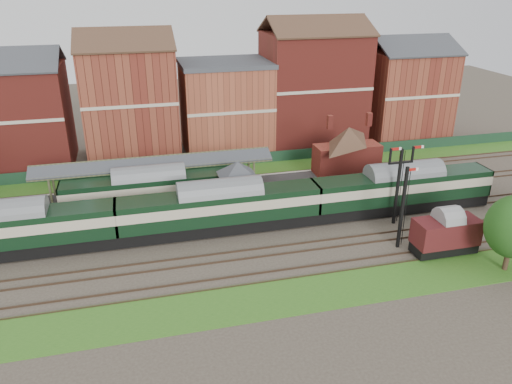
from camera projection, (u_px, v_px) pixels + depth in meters
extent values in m
plane|color=#473D33|center=(274.00, 225.00, 50.62)|extent=(160.00, 160.00, 0.00)
cube|color=#2D6619|center=(240.00, 170.00, 64.82)|extent=(90.00, 4.50, 0.06)
cube|color=#2D6619|center=(315.00, 292.00, 39.95)|extent=(90.00, 5.00, 0.06)
cube|color=#193823|center=(237.00, 160.00, 66.31)|extent=(90.00, 0.12, 1.50)
cube|color=#2D2D2D|center=(210.00, 189.00, 57.96)|extent=(55.00, 3.40, 1.00)
cube|color=#566749|center=(238.00, 205.00, 52.36)|extent=(3.40, 3.20, 2.40)
cube|color=#4A4A2E|center=(238.00, 185.00, 51.47)|extent=(3.60, 3.40, 2.00)
pyramid|color=#383A3F|center=(238.00, 169.00, 50.75)|extent=(5.40, 5.40, 1.60)
cube|color=maroon|center=(310.00, 198.00, 54.19)|extent=(3.00, 2.40, 2.20)
cube|color=#4C3323|center=(313.00, 188.00, 53.03)|extent=(3.20, 1.34, 0.79)
cube|color=#4C3323|center=(309.00, 183.00, 54.18)|extent=(3.20, 1.34, 0.79)
cube|color=maroon|center=(347.00, 159.00, 60.87)|extent=(8.00, 3.00, 3.50)
pyramid|color=#4C3323|center=(348.00, 136.00, 59.73)|extent=(8.10, 8.10, 2.20)
cube|color=maroon|center=(329.00, 134.00, 58.97)|extent=(0.60, 0.60, 1.60)
cube|color=maroon|center=(368.00, 131.00, 60.08)|extent=(0.60, 0.60, 1.60)
cube|color=#4A4A2E|center=(50.00, 190.00, 52.12)|extent=(0.22, 0.22, 3.40)
cube|color=#4A4A2E|center=(249.00, 164.00, 59.36)|extent=(0.22, 0.22, 3.40)
cube|color=#383A3F|center=(155.00, 163.00, 54.13)|extent=(26.00, 1.99, 0.90)
cube|color=#383A3F|center=(154.00, 157.00, 55.82)|extent=(26.00, 1.99, 0.90)
cube|color=#4A4A2E|center=(154.00, 157.00, 54.83)|extent=(26.00, 0.20, 0.20)
cube|color=black|center=(398.00, 187.00, 49.48)|extent=(0.25, 0.25, 8.00)
cube|color=black|center=(401.00, 163.00, 48.44)|extent=(2.60, 0.18, 0.18)
cube|color=#B2140F|center=(396.00, 149.00, 47.71)|extent=(1.10, 0.08, 0.25)
cube|color=#B2140F|center=(419.00, 147.00, 48.25)|extent=(1.10, 0.08, 0.25)
cube|color=black|center=(402.00, 208.00, 45.04)|extent=(0.25, 0.25, 8.00)
cube|color=#B2140F|center=(413.00, 169.00, 43.68)|extent=(1.10, 0.08, 0.25)
cube|color=maroon|center=(11.00, 118.00, 63.96)|extent=(14.00, 10.00, 13.00)
cube|color=maroon|center=(130.00, 103.00, 66.92)|extent=(12.00, 10.00, 15.00)
cube|color=#9E4D33|center=(226.00, 108.00, 70.43)|extent=(12.00, 10.00, 12.00)
cube|color=maroon|center=(313.00, 90.00, 72.54)|extent=(14.00, 10.00, 16.00)
cube|color=maroon|center=(405.00, 94.00, 76.49)|extent=(12.00, 10.00, 13.00)
cube|color=black|center=(6.00, 249.00, 44.72)|extent=(19.57, 2.74, 1.20)
cube|color=black|center=(2.00, 229.00, 43.91)|extent=(19.57, 3.04, 2.83)
cube|color=beige|center=(1.00, 226.00, 43.77)|extent=(19.59, 3.08, 0.98)
cube|color=black|center=(221.00, 225.00, 49.10)|extent=(19.57, 2.74, 1.20)
cube|color=black|center=(220.00, 206.00, 48.29)|extent=(19.57, 3.04, 2.83)
cube|color=beige|center=(220.00, 203.00, 48.15)|extent=(19.59, 3.08, 0.98)
cube|color=slate|center=(220.00, 191.00, 47.66)|extent=(19.57, 3.04, 0.65)
cube|color=black|center=(400.00, 204.00, 53.48)|extent=(19.57, 2.74, 1.20)
cube|color=black|center=(403.00, 187.00, 52.67)|extent=(19.57, 3.04, 2.83)
cube|color=beige|center=(403.00, 184.00, 52.53)|extent=(19.59, 3.08, 0.98)
cube|color=slate|center=(404.00, 173.00, 52.04)|extent=(19.57, 3.04, 0.65)
cube|color=black|center=(151.00, 205.00, 53.46)|extent=(18.14, 2.54, 1.11)
cube|color=black|center=(150.00, 189.00, 52.71)|extent=(18.14, 2.82, 2.62)
cube|color=beige|center=(150.00, 186.00, 52.59)|extent=(18.16, 2.86, 0.91)
cube|color=slate|center=(149.00, 176.00, 52.13)|extent=(18.14, 2.82, 0.60)
cube|color=black|center=(443.00, 247.00, 45.40)|extent=(5.83, 2.15, 0.87)
cube|color=#411216|center=(446.00, 232.00, 44.76)|extent=(5.83, 2.53, 2.33)
cube|color=gray|center=(448.00, 219.00, 44.24)|extent=(5.83, 2.53, 0.43)
cylinder|color=#382619|center=(508.00, 254.00, 42.40)|extent=(0.44, 0.44, 3.20)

